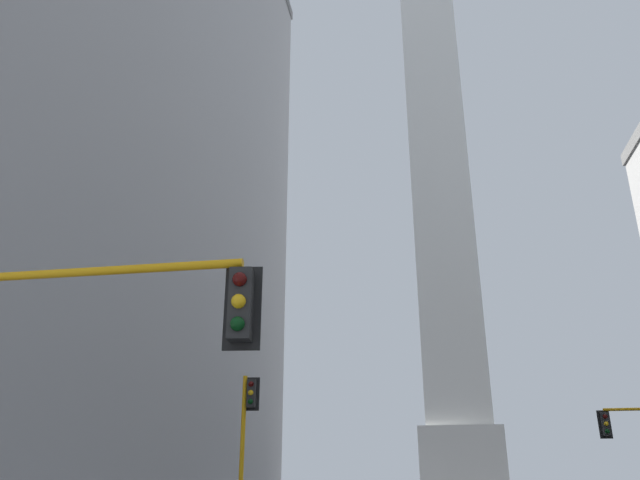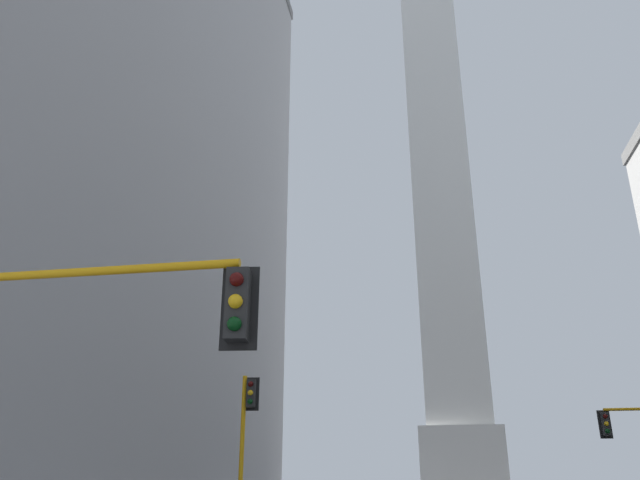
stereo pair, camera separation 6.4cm
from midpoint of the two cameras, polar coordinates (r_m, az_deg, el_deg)
The scene contains 4 objects.
building_left at distance 40.42m, azimuth -25.46°, elevation 11.35°, with size 22.42×39.40×43.96m.
obelisk at distance 68.15m, azimuth 10.48°, elevation 9.70°, with size 7.09×7.09×75.64m.
traffic_light_near_left at distance 10.72m, azimuth -23.44°, elevation -8.10°, with size 5.34×0.53×4.82m.
traffic_light_mid_left at distance 25.82m, azimuth -6.80°, elevation -16.42°, with size 0.76×0.52×5.61m.
Camera 1 is at (-2.41, -1.78, 1.53)m, focal length 35.00 mm.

